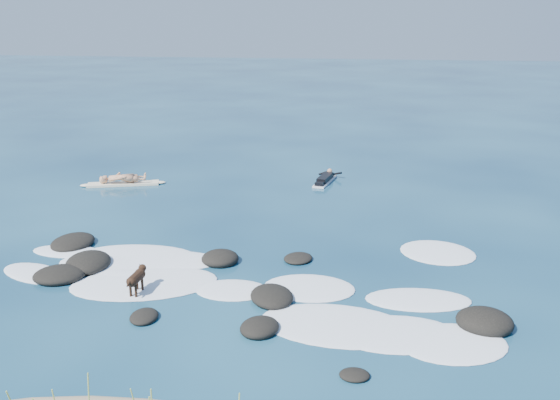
# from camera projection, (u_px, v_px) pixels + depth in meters

# --- Properties ---
(ground) EXTENTS (160.00, 160.00, 0.00)m
(ground) POSITION_uv_depth(u_px,v_px,m) (227.00, 271.00, 17.19)
(ground) COLOR #0A2642
(ground) RESTS_ON ground
(reef_rocks) EXTENTS (14.71, 7.30, 0.57)m
(reef_rocks) POSITION_uv_depth(u_px,v_px,m) (142.00, 283.00, 16.18)
(reef_rocks) COLOR black
(reef_rocks) RESTS_ON ground
(breaking_foam) EXTENTS (13.69, 7.86, 0.12)m
(breaking_foam) POSITION_uv_depth(u_px,v_px,m) (237.00, 284.00, 16.35)
(breaking_foam) COLOR white
(breaking_foam) RESTS_ON ground
(standing_surfer_rig) EXTENTS (3.39, 1.43, 1.97)m
(standing_surfer_rig) POSITION_uv_depth(u_px,v_px,m) (122.00, 167.00, 25.48)
(standing_surfer_rig) COLOR #EFE4BF
(standing_surfer_rig) RESTS_ON ground
(paddling_surfer_rig) EXTENTS (1.12, 2.37, 0.41)m
(paddling_surfer_rig) POSITION_uv_depth(u_px,v_px,m) (325.00, 179.00, 26.10)
(paddling_surfer_rig) COLOR silver
(paddling_surfer_rig) RESTS_ON ground
(dog) EXTENTS (0.31, 1.10, 0.70)m
(dog) POSITION_uv_depth(u_px,v_px,m) (137.00, 277.00, 15.68)
(dog) COLOR black
(dog) RESTS_ON ground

